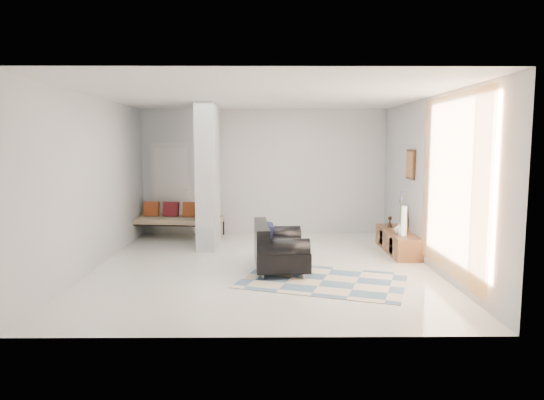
{
  "coord_description": "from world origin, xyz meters",
  "views": [
    {
      "loc": [
        0.08,
        -7.92,
        2.04
      ],
      "look_at": [
        0.15,
        0.6,
        1.04
      ],
      "focal_mm": 32.0,
      "sensor_mm": 36.0,
      "label": 1
    }
  ],
  "objects": [
    {
      "name": "partition_column",
      "position": [
        -1.1,
        1.6,
        1.4
      ],
      "size": [
        0.35,
        1.2,
        2.8
      ],
      "primitive_type": "cube",
      "color": "#AFB4B6",
      "rests_on": "floor"
    },
    {
      "name": "daybed",
      "position": [
        -1.92,
        2.47,
        0.41
      ],
      "size": [
        2.01,
        1.03,
        0.77
      ],
      "rotation": [
        0.0,
        0.0,
        -0.11
      ],
      "color": "black",
      "rests_on": "floor"
    },
    {
      "name": "media_console",
      "position": [
        2.52,
        1.02,
        0.21
      ],
      "size": [
        0.45,
        1.72,
        0.8
      ],
      "color": "brown",
      "rests_on": "floor"
    },
    {
      "name": "bronze_figurine",
      "position": [
        2.47,
        1.43,
        0.51
      ],
      "size": [
        0.11,
        0.11,
        0.21
      ],
      "primitive_type": null,
      "rotation": [
        0.0,
        0.0,
        0.05
      ],
      "color": "black",
      "rests_on": "media_console"
    },
    {
      "name": "wall_left",
      "position": [
        -2.75,
        0.0,
        1.4
      ],
      "size": [
        0.0,
        6.0,
        6.0
      ],
      "primitive_type": "plane",
      "rotation": [
        1.57,
        0.0,
        1.57
      ],
      "color": "#BBBDBF",
      "rests_on": "ground"
    },
    {
      "name": "wall_right",
      "position": [
        2.75,
        0.0,
        1.4
      ],
      "size": [
        0.0,
        6.0,
        6.0
      ],
      "primitive_type": "plane",
      "rotation": [
        1.57,
        0.0,
        -1.57
      ],
      "color": "#BBBDBF",
      "rests_on": "ground"
    },
    {
      "name": "area_rug",
      "position": [
        0.9,
        -0.9,
        0.01
      ],
      "size": [
        2.74,
        2.26,
        0.01
      ],
      "primitive_type": "cube",
      "rotation": [
        0.0,
        0.0,
        -0.33
      ],
      "color": "beige",
      "rests_on": "floor"
    },
    {
      "name": "wall_art",
      "position": [
        2.72,
        1.01,
        1.65
      ],
      "size": [
        0.04,
        0.45,
        0.55
      ],
      "primitive_type": "cube",
      "color": "#3E2010",
      "rests_on": "wall_right"
    },
    {
      "name": "hallway_door",
      "position": [
        -2.1,
        2.96,
        1.02
      ],
      "size": [
        0.85,
        0.06,
        2.04
      ],
      "primitive_type": "cube",
      "color": "beige",
      "rests_on": "floor"
    },
    {
      "name": "ceiling",
      "position": [
        0.0,
        0.0,
        2.8
      ],
      "size": [
        6.0,
        6.0,
        0.0
      ],
      "primitive_type": "plane",
      "rotation": [
        3.14,
        0.0,
        0.0
      ],
      "color": "white",
      "rests_on": "wall_back"
    },
    {
      "name": "curtain",
      "position": [
        2.67,
        -1.15,
        1.45
      ],
      "size": [
        0.0,
        2.55,
        2.55
      ],
      "primitive_type": "plane",
      "rotation": [
        1.57,
        0.0,
        1.57
      ],
      "color": "#FFA543",
      "rests_on": "wall_right"
    },
    {
      "name": "loveseat",
      "position": [
        0.23,
        -0.25,
        0.36
      ],
      "size": [
        0.89,
        1.44,
        0.76
      ],
      "rotation": [
        0.0,
        0.0,
        0.06
      ],
      "color": "silver",
      "rests_on": "floor"
    },
    {
      "name": "floor",
      "position": [
        0.0,
        0.0,
        0.0
      ],
      "size": [
        6.0,
        6.0,
        0.0
      ],
      "primitive_type": "plane",
      "color": "silver",
      "rests_on": "ground"
    },
    {
      "name": "cylinder_lamp",
      "position": [
        2.5,
        0.56,
        0.66
      ],
      "size": [
        0.1,
        0.1,
        0.53
      ],
      "primitive_type": "cylinder",
      "color": "white",
      "rests_on": "media_console"
    },
    {
      "name": "wall_back",
      "position": [
        0.0,
        3.0,
        1.4
      ],
      "size": [
        6.0,
        0.0,
        6.0
      ],
      "primitive_type": "plane",
      "rotation": [
        1.57,
        0.0,
        0.0
      ],
      "color": "#BBBDBF",
      "rests_on": "ground"
    },
    {
      "name": "wall_front",
      "position": [
        0.0,
        -3.0,
        1.4
      ],
      "size": [
        6.0,
        0.0,
        6.0
      ],
      "primitive_type": "plane",
      "rotation": [
        -1.57,
        0.0,
        0.0
      ],
      "color": "#BBBDBF",
      "rests_on": "ground"
    },
    {
      "name": "vase",
      "position": [
        2.47,
        0.71,
        0.51
      ],
      "size": [
        0.2,
        0.2,
        0.21
      ],
      "primitive_type": "imported",
      "rotation": [
        0.0,
        0.0,
        -0.01
      ],
      "color": "white",
      "rests_on": "media_console"
    }
  ]
}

